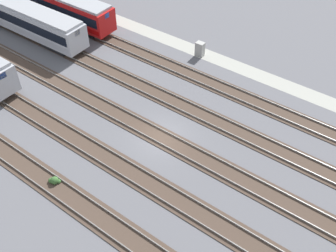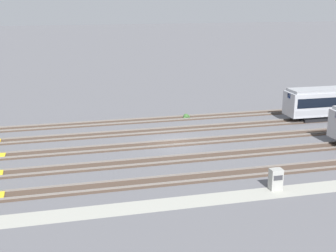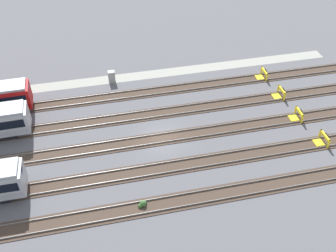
# 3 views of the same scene
# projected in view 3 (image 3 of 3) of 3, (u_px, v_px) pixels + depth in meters

# --- Properties ---
(ground_plane) EXTENTS (400.00, 400.00, 0.00)m
(ground_plane) POSITION_uv_depth(u_px,v_px,m) (162.00, 139.00, 44.82)
(ground_plane) COLOR #5B5B60
(service_walkway) EXTENTS (54.00, 2.00, 0.01)m
(service_walkway) POSITION_uv_depth(u_px,v_px,m) (143.00, 75.00, 54.55)
(service_walkway) COLOR #9E9E93
(service_walkway) RESTS_ON ground
(rail_track_nearest) EXTENTS (90.00, 2.23, 0.21)m
(rail_track_nearest) POSITION_uv_depth(u_px,v_px,m) (148.00, 92.00, 51.50)
(rail_track_nearest) COLOR #47382D
(rail_track_nearest) RESTS_ON ground
(rail_track_near_inner) EXTENTS (90.00, 2.23, 0.21)m
(rail_track_near_inner) POSITION_uv_depth(u_px,v_px,m) (154.00, 114.00, 48.15)
(rail_track_near_inner) COLOR #47382D
(rail_track_near_inner) RESTS_ON ground
(rail_track_middle) EXTENTS (90.00, 2.24, 0.21)m
(rail_track_middle) POSITION_uv_depth(u_px,v_px,m) (162.00, 138.00, 44.80)
(rail_track_middle) COLOR #47382D
(rail_track_middle) RESTS_ON ground
(rail_track_far_inner) EXTENTS (90.00, 2.23, 0.21)m
(rail_track_far_inner) POSITION_uv_depth(u_px,v_px,m) (171.00, 167.00, 41.44)
(rail_track_far_inner) COLOR #47382D
(rail_track_far_inner) RESTS_ON ground
(rail_track_farthest) EXTENTS (90.00, 2.23, 0.21)m
(rail_track_farthest) POSITION_uv_depth(u_px,v_px,m) (181.00, 201.00, 38.09)
(rail_track_farthest) COLOR #47382D
(rail_track_farthest) RESTS_ON ground
(bumper_stop_nearest_track) EXTENTS (1.34, 2.00, 1.22)m
(bumper_stop_nearest_track) POSITION_uv_depth(u_px,v_px,m) (262.00, 75.00, 53.78)
(bumper_stop_nearest_track) COLOR yellow
(bumper_stop_nearest_track) RESTS_ON ground
(bumper_stop_near_inner_track) EXTENTS (1.35, 2.00, 1.22)m
(bumper_stop_near_inner_track) POSITION_uv_depth(u_px,v_px,m) (279.00, 94.00, 50.50)
(bumper_stop_near_inner_track) COLOR yellow
(bumper_stop_near_inner_track) RESTS_ON ground
(bumper_stop_middle_track) EXTENTS (1.37, 2.01, 1.22)m
(bumper_stop_middle_track) POSITION_uv_depth(u_px,v_px,m) (297.00, 115.00, 47.19)
(bumper_stop_middle_track) COLOR yellow
(bumper_stop_middle_track) RESTS_ON ground
(bumper_stop_far_inner_track) EXTENTS (1.34, 2.00, 1.22)m
(bumper_stop_far_inner_track) POSITION_uv_depth(u_px,v_px,m) (322.00, 140.00, 43.96)
(bumper_stop_far_inner_track) COLOR yellow
(bumper_stop_far_inner_track) RESTS_ON ground
(electrical_cabinet) EXTENTS (0.90, 0.73, 1.60)m
(electrical_cabinet) POSITION_uv_depth(u_px,v_px,m) (112.00, 76.00, 52.93)
(electrical_cabinet) COLOR #9E9E99
(electrical_cabinet) RESTS_ON ground
(weed_clump) EXTENTS (0.92, 0.70, 0.64)m
(weed_clump) POSITION_uv_depth(u_px,v_px,m) (143.00, 204.00, 37.56)
(weed_clump) COLOR #38602D
(weed_clump) RESTS_ON ground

